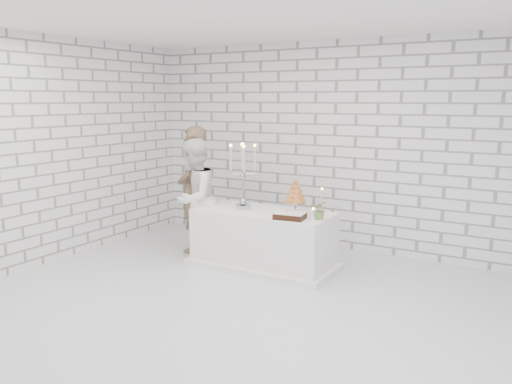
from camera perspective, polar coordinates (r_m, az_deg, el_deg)
name	(u,v)px	position (r m, az deg, el deg)	size (l,w,h in m)	color
ground	(245,302)	(5.74, -1.26, -12.02)	(6.00, 5.00, 0.01)	silver
ceiling	(243,14)	(5.38, -1.39, 19.07)	(6.00, 5.00, 0.01)	white
wall_back	(335,146)	(7.59, 8.67, 5.02)	(6.00, 0.01, 3.00)	white
wall_front	(34,209)	(3.51, -23.27, -1.69)	(6.00, 0.01, 3.00)	white
wall_left	(52,151)	(7.38, -21.64, 4.27)	(0.01, 5.00, 3.00)	white
cake_table	(263,239)	(6.76, 0.82, -5.20)	(1.80, 0.80, 0.75)	white
groom	(193,189)	(7.45, -6.97, 0.29)	(0.66, 0.43, 1.80)	#443222
bride	(194,199)	(7.12, -6.89, -0.76)	(0.80, 0.63, 1.65)	white
candelabra	(243,176)	(6.72, -1.45, 1.78)	(0.35, 0.35, 0.87)	#9D9EA7
croquembouche	(295,196)	(6.53, 4.37, -0.42)	(0.28, 0.28, 0.44)	#9B5621
chocolate_cake	(290,216)	(6.23, 3.77, -2.61)	(0.36, 0.26, 0.08)	black
pillar_candle	(313,214)	(6.25, 6.35, -2.44)	(0.08, 0.08, 0.12)	white
extra_taper	(322,202)	(6.46, 7.27, -1.14)	(0.06, 0.06, 0.32)	beige
flowers	(320,210)	(6.22, 7.04, -1.96)	(0.21, 0.18, 0.24)	#3A6831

